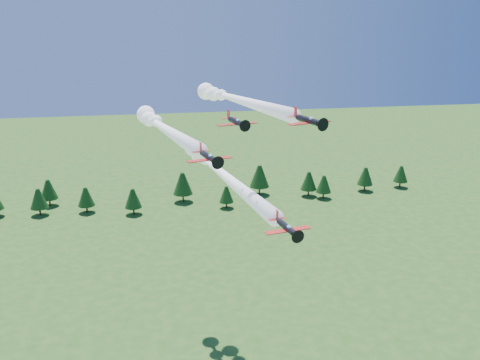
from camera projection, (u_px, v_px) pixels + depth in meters
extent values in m
cylinder|color=black|center=(287.00, 227.00, 75.57)|extent=(1.81, 5.00, 0.91)
cone|color=black|center=(296.00, 235.00, 73.01)|extent=(1.05, 0.97, 0.91)
cone|color=black|center=(297.00, 236.00, 72.52)|extent=(0.47, 0.48, 0.40)
cylinder|color=black|center=(298.00, 237.00, 72.39)|extent=(1.88, 0.39, 1.91)
cube|color=red|center=(288.00, 230.00, 75.34)|extent=(6.85, 2.46, 0.11)
cube|color=red|center=(277.00, 219.00, 78.45)|extent=(2.74, 1.25, 0.06)
cube|color=red|center=(277.00, 214.00, 78.31)|extent=(0.24, 0.86, 1.32)
ellipsoid|color=#8BBFD7|center=(289.00, 227.00, 74.73)|extent=(0.85, 1.20, 0.57)
sphere|color=white|center=(206.00, 160.00, 110.16)|extent=(2.30, 2.30, 2.30)
sphere|color=white|center=(199.00, 154.00, 114.59)|extent=(3.00, 3.00, 3.00)
sphere|color=white|center=(193.00, 149.00, 119.02)|extent=(3.70, 3.70, 3.70)
cylinder|color=black|center=(209.00, 157.00, 78.79)|extent=(2.16, 5.07, 0.92)
cone|color=black|center=(216.00, 162.00, 76.26)|extent=(1.11, 1.04, 0.92)
cone|color=black|center=(217.00, 163.00, 75.78)|extent=(0.50, 0.51, 0.41)
cylinder|color=black|center=(218.00, 163.00, 75.64)|extent=(1.89, 0.53, 1.94)
cube|color=red|center=(210.00, 159.00, 78.56)|extent=(6.94, 2.95, 0.11)
cube|color=red|center=(201.00, 151.00, 81.62)|extent=(2.79, 1.44, 0.06)
cube|color=red|center=(200.00, 147.00, 81.48)|extent=(0.30, 0.87, 1.34)
ellipsoid|color=#8BBFD7|center=(211.00, 156.00, 77.96)|extent=(0.93, 1.24, 0.58)
sphere|color=white|center=(155.00, 122.00, 103.84)|extent=(2.30, 2.30, 2.30)
sphere|color=white|center=(150.00, 119.00, 106.93)|extent=(3.00, 3.00, 3.00)
sphere|color=white|center=(145.00, 116.00, 110.02)|extent=(3.70, 3.70, 3.70)
cylinder|color=black|center=(308.00, 120.00, 84.75)|extent=(2.66, 5.51, 1.01)
cone|color=black|center=(320.00, 124.00, 82.07)|extent=(1.25, 1.18, 1.01)
cone|color=black|center=(322.00, 124.00, 81.56)|extent=(0.56, 0.57, 0.45)
cylinder|color=black|center=(323.00, 125.00, 81.41)|extent=(2.03, 0.70, 2.13)
cube|color=red|center=(309.00, 123.00, 84.51)|extent=(7.54, 3.63, 0.12)
cube|color=red|center=(295.00, 116.00, 87.77)|extent=(3.06, 1.73, 0.07)
cube|color=red|center=(295.00, 111.00, 87.61)|extent=(0.39, 0.94, 1.47)
ellipsoid|color=#8BBFD7|center=(311.00, 119.00, 83.87)|extent=(1.07, 1.38, 0.63)
sphere|color=white|center=(222.00, 95.00, 110.81)|extent=(2.30, 2.30, 2.30)
sphere|color=white|center=(214.00, 93.00, 114.01)|extent=(3.00, 3.00, 3.00)
sphere|color=white|center=(207.00, 90.00, 117.22)|extent=(3.70, 3.70, 3.70)
cylinder|color=black|center=(236.00, 122.00, 86.95)|extent=(2.04, 5.04, 0.92)
cone|color=black|center=(243.00, 125.00, 84.41)|extent=(1.09, 1.02, 0.92)
cone|color=black|center=(245.00, 126.00, 83.93)|extent=(0.49, 0.50, 0.40)
cylinder|color=black|center=(245.00, 126.00, 83.79)|extent=(1.89, 0.48, 1.93)
cube|color=red|center=(237.00, 124.00, 86.72)|extent=(6.90, 2.78, 0.11)
cube|color=red|center=(229.00, 118.00, 89.79)|extent=(2.77, 1.38, 0.06)
cube|color=red|center=(228.00, 114.00, 89.65)|extent=(0.28, 0.87, 1.33)
ellipsoid|color=#8BBFD7|center=(238.00, 120.00, 86.11)|extent=(0.90, 1.23, 0.57)
cylinder|color=#382314|center=(134.00, 211.00, 188.02)|extent=(0.60, 0.60, 2.62)
cone|color=#113912|center=(133.00, 198.00, 186.62)|extent=(5.99, 5.99, 6.74)
cylinder|color=#382314|center=(259.00, 190.00, 208.32)|extent=(0.60, 0.60, 3.31)
cone|color=#113912|center=(260.00, 176.00, 206.55)|extent=(7.57, 7.57, 8.51)
cylinder|color=#382314|center=(364.00, 188.00, 212.66)|extent=(0.60, 0.60, 2.71)
cone|color=#113912|center=(365.00, 176.00, 211.21)|extent=(6.20, 6.20, 6.97)
cylinder|color=#382314|center=(226.00, 205.00, 194.18)|extent=(0.60, 0.60, 2.29)
cone|color=#113912|center=(226.00, 194.00, 192.96)|extent=(5.23, 5.23, 5.88)
cylinder|color=#382314|center=(400.00, 184.00, 217.04)|extent=(0.60, 0.60, 2.51)
cone|color=#113912|center=(401.00, 174.00, 215.70)|extent=(5.75, 5.75, 6.47)
cylinder|color=#382314|center=(40.00, 211.00, 187.19)|extent=(0.60, 0.60, 2.71)
cone|color=#113912|center=(39.00, 198.00, 185.75)|extent=(6.19, 6.19, 6.96)
cylinder|color=#382314|center=(183.00, 198.00, 200.34)|extent=(0.60, 0.60, 3.18)
cone|color=#113912|center=(183.00, 183.00, 198.64)|extent=(7.27, 7.27, 8.18)
cylinder|color=#382314|center=(323.00, 195.00, 204.17)|extent=(0.60, 0.60, 2.54)
cone|color=#113912|center=(324.00, 184.00, 202.82)|extent=(5.80, 5.80, 6.52)
cylinder|color=#382314|center=(308.00, 193.00, 206.73)|extent=(0.60, 0.60, 2.71)
cone|color=#113912|center=(309.00, 181.00, 205.28)|extent=(6.21, 6.21, 6.98)
cylinder|color=#382314|center=(87.00, 209.00, 189.77)|extent=(0.60, 0.60, 2.59)
cone|color=#113912|center=(86.00, 197.00, 188.39)|extent=(5.92, 5.92, 6.66)
cylinder|color=#382314|center=(50.00, 202.00, 196.26)|extent=(0.60, 0.60, 2.80)
cone|color=#113912|center=(48.00, 189.00, 194.76)|extent=(6.39, 6.39, 7.19)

